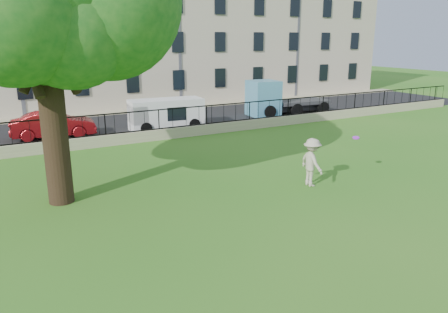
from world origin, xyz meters
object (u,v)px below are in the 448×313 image
red_sedan (54,125)px  blue_truck (287,97)px  frisbee (356,138)px  man (312,162)px  white_van (166,114)px

red_sedan → blue_truck: bearing=-82.9°
frisbee → blue_truck: blue_truck is taller
red_sedan → man: bearing=-144.5°
white_van → blue_truck: (10.07, 0.90, 0.33)m
red_sedan → white_van: bearing=-90.7°
man → blue_truck: bearing=-28.9°
frisbee → white_van: white_van is taller
man → blue_truck: 16.52m
man → red_sedan: (-7.42, 13.71, -0.19)m
red_sedan → blue_truck: (16.62, 0.00, 0.52)m
frisbee → red_sedan: (-9.44, 13.94, -0.98)m
white_van → man: bearing=-81.2°
frisbee → red_sedan: frisbee is taller
man → white_van: white_van is taller
man → frisbee: man is taller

